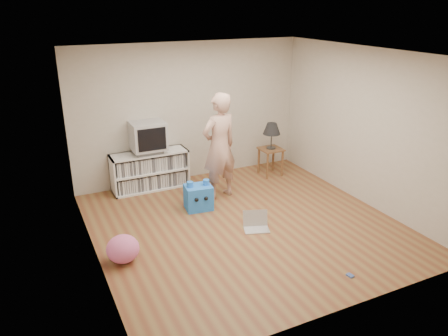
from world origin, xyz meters
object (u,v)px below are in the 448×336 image
crt_tv (148,136)px  media_unit (150,170)px  side_table (271,155)px  dvd_deck (149,151)px  table_lamp (272,129)px  laptop (256,224)px  person (219,147)px  plush_blue (198,197)px  plush_pink (123,249)px

crt_tv → media_unit: bearing=90.0°
side_table → crt_tv: bearing=171.2°
dvd_deck → crt_tv: size_ratio=0.75×
table_lamp → laptop: size_ratio=1.13×
table_lamp → person: size_ratio=0.28×
media_unit → laptop: 2.44m
crt_tv → dvd_deck: bearing=90.0°
plush_blue → plush_pink: bearing=-138.9°
crt_tv → laptop: crt_tv is taller
media_unit → plush_pink: media_unit is taller
table_lamp → plush_pink: size_ratio=1.18×
crt_tv → plush_pink: (-1.05, -2.22, -0.83)m
plush_pink → side_table: bearing=28.5°
crt_tv → plush_blue: 1.51m
person → plush_blue: size_ratio=3.70×
crt_tv → person: (0.99, -0.89, -0.08)m
media_unit → person: bearing=-42.4°
person → plush_blue: 0.94m
side_table → plush_pink: size_ratio=1.26×
dvd_deck → plush_blue: size_ratio=0.89×
plush_pink → laptop: bearing=0.8°
table_lamp → side_table: bearing=0.0°
media_unit → dvd_deck: size_ratio=3.11×
media_unit → plush_pink: 2.47m
plush_blue → plush_pink: (-1.52, -1.03, -0.03)m
table_lamp → laptop: 2.43m
table_lamp → person: bearing=-159.1°
dvd_deck → plush_blue: 1.38m
crt_tv → plush_pink: size_ratio=1.37×
person → plush_blue: (-0.52, -0.30, -0.72)m
side_table → table_lamp: bearing=180.0°
media_unit → plush_pink: bearing=-115.1°
person → laptop: (0.01, -1.30, -0.86)m
media_unit → person: (0.99, -0.91, 0.59)m
dvd_deck → side_table: (2.36, -0.37, -0.32)m
media_unit → plush_blue: 1.30m
table_lamp → plush_pink: bearing=-151.5°
side_table → person: person is taller
side_table → plush_blue: bearing=-156.6°
side_table → person: size_ratio=0.29×
table_lamp → laptop: table_lamp is taller
dvd_deck → plush_blue: dvd_deck is taller
side_table → media_unit: bearing=170.7°
person → side_table: bearing=-170.7°
crt_tv → plush_pink: 2.59m
crt_tv → person: bearing=-41.8°
crt_tv → table_lamp: (2.36, -0.37, -0.08)m
side_table → table_lamp: size_ratio=1.07×
dvd_deck → laptop: dvd_deck is taller
dvd_deck → crt_tv: (0.00, -0.00, 0.29)m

